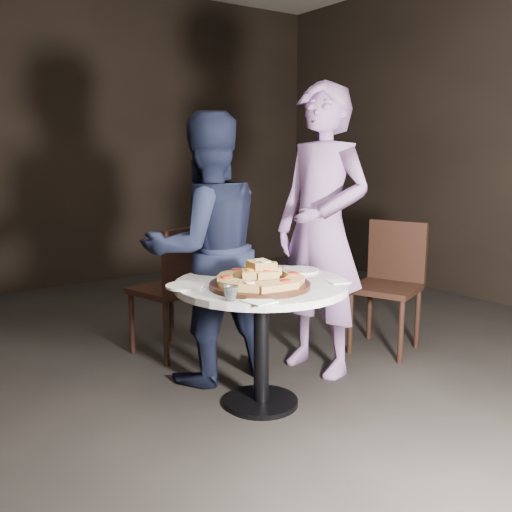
{
  "coord_description": "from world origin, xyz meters",
  "views": [
    {
      "loc": [
        -1.64,
        -2.31,
        1.37
      ],
      "look_at": [
        0.04,
        0.12,
        0.82
      ],
      "focal_mm": 40.0,
      "sensor_mm": 36.0,
      "label": 1
    }
  ],
  "objects_px": {
    "water_glass": "(231,293)",
    "chair_right": "(391,276)",
    "serving_board": "(260,285)",
    "table": "(261,305)",
    "chair_far": "(177,282)",
    "diner_navy": "(206,249)",
    "focaccia_pile": "(261,276)",
    "diner_teal": "(321,231)"
  },
  "relations": [
    {
      "from": "table",
      "to": "diner_teal",
      "type": "distance_m",
      "value": 0.72
    },
    {
      "from": "focaccia_pile",
      "to": "diner_teal",
      "type": "height_order",
      "value": "diner_teal"
    },
    {
      "from": "table",
      "to": "focaccia_pile",
      "type": "distance_m",
      "value": 0.22
    },
    {
      "from": "table",
      "to": "chair_far",
      "type": "distance_m",
      "value": 0.94
    },
    {
      "from": "focaccia_pile",
      "to": "diner_navy",
      "type": "distance_m",
      "value": 0.59
    },
    {
      "from": "table",
      "to": "diner_teal",
      "type": "relative_size",
      "value": 0.68
    },
    {
      "from": "serving_board",
      "to": "focaccia_pile",
      "type": "xyz_separation_m",
      "value": [
        0.0,
        -0.0,
        0.05
      ]
    },
    {
      "from": "focaccia_pile",
      "to": "chair_far",
      "type": "distance_m",
      "value": 1.06
    },
    {
      "from": "serving_board",
      "to": "diner_navy",
      "type": "relative_size",
      "value": 0.32
    },
    {
      "from": "serving_board",
      "to": "water_glass",
      "type": "distance_m",
      "value": 0.29
    },
    {
      "from": "focaccia_pile",
      "to": "chair_right",
      "type": "xyz_separation_m",
      "value": [
        1.35,
        0.35,
        -0.24
      ]
    },
    {
      "from": "chair_far",
      "to": "chair_right",
      "type": "bearing_deg",
      "value": 137.29
    },
    {
      "from": "serving_board",
      "to": "chair_far",
      "type": "height_order",
      "value": "chair_far"
    },
    {
      "from": "water_glass",
      "to": "diner_navy",
      "type": "distance_m",
      "value": 0.78
    },
    {
      "from": "chair_right",
      "to": "diner_navy",
      "type": "distance_m",
      "value": 1.37
    },
    {
      "from": "table",
      "to": "serving_board",
      "type": "height_order",
      "value": "serving_board"
    },
    {
      "from": "water_glass",
      "to": "diner_navy",
      "type": "relative_size",
      "value": 0.05
    },
    {
      "from": "table",
      "to": "chair_right",
      "type": "height_order",
      "value": "chair_right"
    },
    {
      "from": "water_glass",
      "to": "diner_teal",
      "type": "xyz_separation_m",
      "value": [
        0.93,
        0.44,
        0.16
      ]
    },
    {
      "from": "chair_far",
      "to": "diner_teal",
      "type": "xyz_separation_m",
      "value": [
        0.62,
        -0.72,
        0.38
      ]
    },
    {
      "from": "table",
      "to": "focaccia_pile",
      "type": "bearing_deg",
      "value": -127.38
    },
    {
      "from": "focaccia_pile",
      "to": "chair_right",
      "type": "bearing_deg",
      "value": 14.44
    },
    {
      "from": "diner_navy",
      "to": "diner_teal",
      "type": "xyz_separation_m",
      "value": [
        0.65,
        -0.28,
        0.09
      ]
    },
    {
      "from": "chair_far",
      "to": "diner_navy",
      "type": "xyz_separation_m",
      "value": [
        -0.02,
        -0.44,
        0.28
      ]
    },
    {
      "from": "water_glass",
      "to": "chair_right",
      "type": "bearing_deg",
      "value": 16.6
    },
    {
      "from": "focaccia_pile",
      "to": "water_glass",
      "type": "bearing_deg",
      "value": -153.08
    },
    {
      "from": "table",
      "to": "serving_board",
      "type": "relative_size",
      "value": 2.35
    },
    {
      "from": "serving_board",
      "to": "diner_navy",
      "type": "xyz_separation_m",
      "value": [
        0.03,
        0.59,
        0.09
      ]
    },
    {
      "from": "water_glass",
      "to": "diner_teal",
      "type": "distance_m",
      "value": 1.05
    },
    {
      "from": "chair_right",
      "to": "diner_teal",
      "type": "bearing_deg",
      "value": -109.8
    },
    {
      "from": "diner_navy",
      "to": "diner_teal",
      "type": "distance_m",
      "value": 0.71
    },
    {
      "from": "table",
      "to": "water_glass",
      "type": "height_order",
      "value": "water_glass"
    },
    {
      "from": "table",
      "to": "water_glass",
      "type": "relative_size",
      "value": 16.29
    },
    {
      "from": "focaccia_pile",
      "to": "water_glass",
      "type": "relative_size",
      "value": 6.23
    },
    {
      "from": "serving_board",
      "to": "chair_far",
      "type": "xyz_separation_m",
      "value": [
        0.05,
        1.03,
        -0.19
      ]
    },
    {
      "from": "focaccia_pile",
      "to": "water_glass",
      "type": "xyz_separation_m",
      "value": [
        -0.26,
        -0.13,
        -0.03
      ]
    },
    {
      "from": "diner_navy",
      "to": "diner_teal",
      "type": "height_order",
      "value": "diner_teal"
    },
    {
      "from": "focaccia_pile",
      "to": "diner_teal",
      "type": "xyz_separation_m",
      "value": [
        0.67,
        0.31,
        0.14
      ]
    },
    {
      "from": "serving_board",
      "to": "diner_navy",
      "type": "bearing_deg",
      "value": 87.22
    },
    {
      "from": "water_glass",
      "to": "chair_right",
      "type": "distance_m",
      "value": 1.69
    },
    {
      "from": "chair_far",
      "to": "water_glass",
      "type": "bearing_deg",
      "value": 60.18
    },
    {
      "from": "chair_right",
      "to": "diner_teal",
      "type": "height_order",
      "value": "diner_teal"
    }
  ]
}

